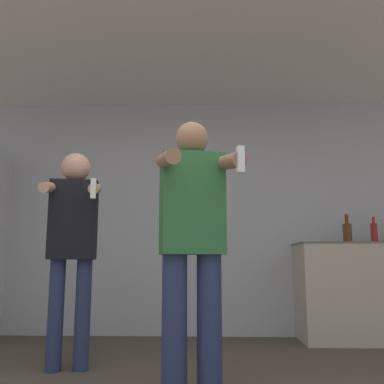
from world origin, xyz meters
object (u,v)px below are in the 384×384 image
object	(u,v)px
bottle_short_whiskey	(374,232)
bottle_dark_rum	(347,232)
person_woman_foreground	(193,238)
person_man_side	(73,235)

from	to	relation	value
bottle_short_whiskey	bottle_dark_rum	distance (m)	0.26
bottle_dark_rum	person_woman_foreground	bearing A→B (deg)	-129.38
bottle_short_whiskey	person_woman_foreground	size ratio (longest dim) A/B	0.17
bottle_short_whiskey	bottle_dark_rum	size ratio (longest dim) A/B	0.95
bottle_dark_rum	person_man_side	xyz separation A→B (m)	(-2.40, -1.16, -0.10)
bottle_dark_rum	person_woman_foreground	size ratio (longest dim) A/B	0.18
bottle_short_whiskey	person_woman_foreground	xyz separation A→B (m)	(-1.75, -1.81, -0.17)
person_man_side	person_woman_foreground	bearing A→B (deg)	-35.25
bottle_dark_rum	person_man_side	distance (m)	2.67
person_woman_foreground	person_man_side	distance (m)	1.12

